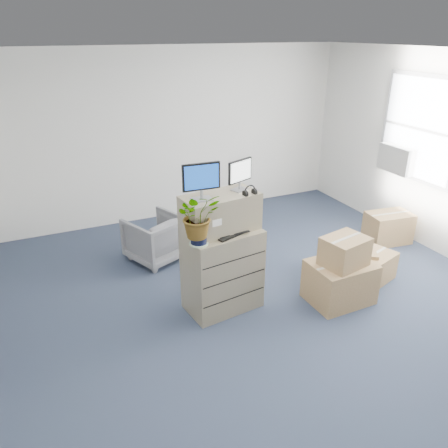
{
  "coord_description": "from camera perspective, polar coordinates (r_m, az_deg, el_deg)",
  "views": [
    {
      "loc": [
        -2.23,
        -3.41,
        3.02
      ],
      "look_at": [
        -0.5,
        0.4,
        1.14
      ],
      "focal_mm": 35.0,
      "sensor_mm": 36.0,
      "label": 1
    }
  ],
  "objects": [
    {
      "name": "mouse",
      "position": [
        4.84,
        3.57,
        -0.65
      ],
      "size": [
        0.09,
        0.06,
        0.03
      ],
      "primitive_type": "ellipsoid",
      "rotation": [
        0.0,
        0.0,
        0.1
      ],
      "color": "silver",
      "rests_on": "filing_cabinet_lower"
    },
    {
      "name": "external_drive",
      "position": [
        5.03,
        2.5,
        0.54
      ],
      "size": [
        0.22,
        0.18,
        0.06
      ],
      "primitive_type": "cube",
      "rotation": [
        0.0,
        0.0,
        0.13
      ],
      "color": "black",
      "rests_on": "filing_cabinet_lower"
    },
    {
      "name": "office_chair",
      "position": [
        6.2,
        -8.95,
        -1.58
      ],
      "size": [
        0.89,
        0.87,
        0.72
      ],
      "primitive_type": "imported",
      "rotation": [
        0.0,
        0.0,
        3.54
      ],
      "color": "slate",
      "rests_on": "ground"
    },
    {
      "name": "tissue_box",
      "position": [
        5.0,
        2.29,
        1.26
      ],
      "size": [
        0.23,
        0.16,
        0.08
      ],
      "primitive_type": "cube",
      "rotation": [
        0.0,
        0.0,
        0.26
      ],
      "color": "#3985C4",
      "rests_on": "external_drive"
    },
    {
      "name": "monitor_left",
      "position": [
        4.47,
        -2.98,
        5.82
      ],
      "size": [
        0.4,
        0.16,
        0.4
      ],
      "rotation": [
        0.0,
        0.0,
        -0.06
      ],
      "color": "#99999E",
      "rests_on": "filing_cabinet_upper"
    },
    {
      "name": "filing_cabinet_upper",
      "position": [
        4.75,
        -0.49,
        1.47
      ],
      "size": [
        0.88,
        0.52,
        0.42
      ],
      "primitive_type": "cube",
      "rotation": [
        0.0,
        0.0,
        0.13
      ],
      "color": "gray",
      "rests_on": "filing_cabinet_lower"
    },
    {
      "name": "water_bottle",
      "position": [
        4.86,
        0.13,
        0.92
      ],
      "size": [
        0.07,
        0.07,
        0.25
      ],
      "primitive_type": "cylinder",
      "color": "gray",
      "rests_on": "filing_cabinet_lower"
    },
    {
      "name": "wall_back",
      "position": [
        7.45,
        -6.5,
        11.47
      ],
      "size": [
        6.0,
        0.02,
        2.8
      ],
      "primitive_type": "cube",
      "color": "silver",
      "rests_on": "ground"
    },
    {
      "name": "filing_cabinet_lower",
      "position": [
        5.03,
        -0.18,
        -6.05
      ],
      "size": [
        0.9,
        0.62,
        0.98
      ],
      "primitive_type": "cube",
      "rotation": [
        0.0,
        0.0,
        0.13
      ],
      "color": "gray",
      "rests_on": "ground"
    },
    {
      "name": "ground",
      "position": [
        5.07,
        7.25,
        -12.62
      ],
      "size": [
        7.0,
        7.0,
        0.0
      ],
      "primitive_type": "plane",
      "color": "#253143",
      "rests_on": "ground"
    },
    {
      "name": "phone_dock",
      "position": [
        4.82,
        -1.17,
        -0.39
      ],
      "size": [
        0.06,
        0.05,
        0.13
      ],
      "rotation": [
        0.0,
        0.0,
        0.13
      ],
      "color": "silver",
      "rests_on": "filing_cabinet_lower"
    },
    {
      "name": "headphones",
      "position": [
        4.68,
        3.4,
        4.3
      ],
      "size": [
        0.14,
        0.03,
        0.14
      ],
      "primitive_type": "torus",
      "rotation": [
        1.57,
        0.0,
        0.13
      ],
      "color": "black",
      "rests_on": "filing_cabinet_upper"
    },
    {
      "name": "potted_plant",
      "position": [
        4.43,
        -3.39,
        0.41
      ],
      "size": [
        0.45,
        0.5,
        0.46
      ],
      "rotation": [
        0.0,
        0.0,
        0.13
      ],
      "color": "#A9C49E",
      "rests_on": "filing_cabinet_lower"
    },
    {
      "name": "monitor_right",
      "position": [
        4.76,
        2.11,
        6.65
      ],
      "size": [
        0.33,
        0.19,
        0.34
      ],
      "rotation": [
        0.0,
        0.0,
        0.38
      ],
      "color": "#99999E",
      "rests_on": "filing_cabinet_upper"
    },
    {
      "name": "ac_unit",
      "position": [
        7.24,
        21.76,
        7.91
      ],
      "size": [
        0.24,
        0.6,
        0.4
      ],
      "primitive_type": "cube",
      "color": "silver",
      "rests_on": "wall_right"
    },
    {
      "name": "cardboard_boxes",
      "position": [
        5.97,
        17.09,
        -4.36
      ],
      "size": [
        2.41,
        1.52,
        0.85
      ],
      "color": "olive",
      "rests_on": "ground"
    },
    {
      "name": "keyboard",
      "position": [
        4.74,
        0.89,
        -1.24
      ],
      "size": [
        0.45,
        0.3,
        0.02
      ],
      "primitive_type": "cube",
      "rotation": [
        0.0,
        0.0,
        0.34
      ],
      "color": "black",
      "rests_on": "filing_cabinet_lower"
    }
  ]
}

